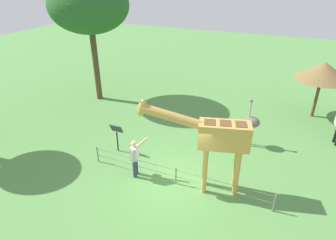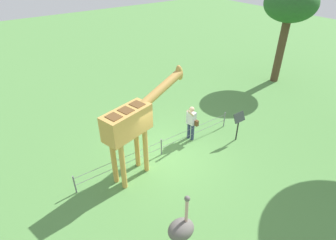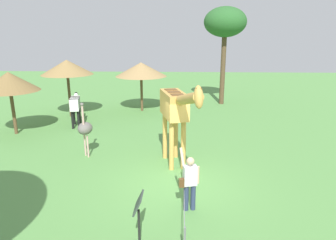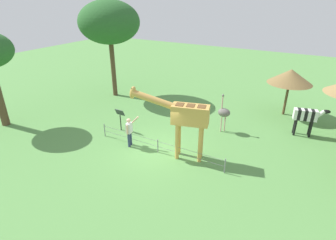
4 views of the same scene
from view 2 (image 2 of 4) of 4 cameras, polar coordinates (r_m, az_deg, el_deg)
The scene contains 7 objects.
ground_plane at distance 11.04m, azimuth -0.83°, elevation -7.59°, with size 60.00×60.00×0.00m, color #568E47.
giraffe at distance 9.16m, azimuth -6.98°, elevation -0.21°, with size 3.81×1.47×3.47m.
visitor at distance 11.52m, azimuth 4.85°, elevation -0.25°, with size 0.65×0.57×1.70m.
ostrich at distance 7.30m, azimuth 2.75°, elevation -21.72°, with size 0.70×0.56×2.25m.
tree_northeast at distance 17.38m, azimuth 24.04°, elevation 20.86°, with size 2.84×2.84×5.51m.
info_sign at distance 11.78m, azimuth 14.44°, elevation -0.20°, with size 0.56×0.21×1.32m.
wire_fence at distance 10.90m, azimuth -1.38°, elevation -5.47°, with size 7.05×0.05×0.75m.
Camera 2 is at (-4.80, -6.98, 7.08)m, focal length 29.40 mm.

